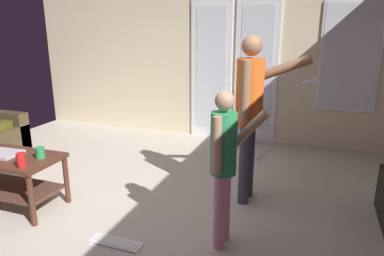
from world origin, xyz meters
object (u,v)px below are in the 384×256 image
cup_by_laptop (40,153)px  laptop_closed (2,154)px  cup_near_edge (21,160)px  person_child (224,157)px  coffee_table (7,169)px  loose_keyboard (116,243)px  person_adult (251,105)px

cup_by_laptop → laptop_closed: bearing=-172.6°
laptop_closed → cup_near_edge: size_ratio=2.58×
person_child → cup_near_edge: (-1.74, -0.24, -0.17)m
person_child → cup_by_laptop: person_child is taller
coffee_table → loose_keyboard: (1.31, -0.23, -0.36)m
loose_keyboard → laptop_closed: laptop_closed is taller
coffee_table → laptop_closed: size_ratio=3.26×
cup_near_edge → cup_by_laptop: cup_near_edge is taller
laptop_closed → cup_near_edge: 0.45m
cup_near_edge → person_adult: bearing=31.0°
person_child → loose_keyboard: person_child is taller
loose_keyboard → coffee_table: bearing=169.9°
person_child → cup_by_laptop: 1.75m
coffee_table → person_child: (2.12, 0.06, 0.37)m
person_child → laptop_closed: (-2.14, -0.06, -0.22)m
loose_keyboard → laptop_closed: (-1.34, 0.24, 0.52)m
cup_near_edge → person_child: bearing=7.8°
person_adult → cup_by_laptop: person_adult is taller
person_child → laptop_closed: bearing=-178.4°
person_child → loose_keyboard: bearing=-159.7°
coffee_table → laptop_closed: bearing=176.1°
coffee_table → cup_by_laptop: cup_by_laptop is taller
coffee_table → laptop_closed: 0.16m
coffee_table → loose_keyboard: bearing=-10.1°
laptop_closed → cup_by_laptop: 0.41m
person_adult → cup_near_edge: (-1.77, -1.06, -0.39)m
coffee_table → person_adult: person_adult is taller
coffee_table → person_adult: size_ratio=0.65×
coffee_table → person_child: 2.15m
laptop_closed → cup_near_edge: cup_near_edge is taller
loose_keyboard → cup_by_laptop: (-0.94, 0.29, 0.56)m
coffee_table → cup_by_laptop: 0.43m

